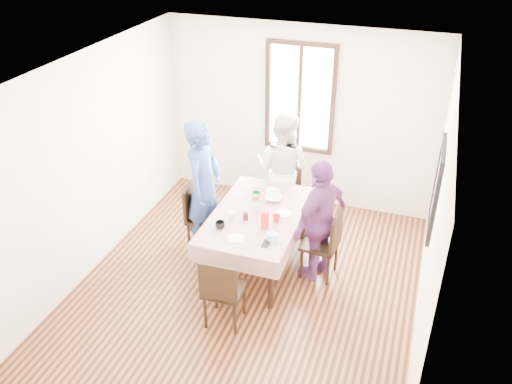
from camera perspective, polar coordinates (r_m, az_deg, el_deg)
ground at (r=6.76m, az=-0.79°, el=-9.69°), size 4.50×4.50×0.00m
back_wall at (r=7.94m, az=4.63°, el=7.89°), size 4.00×0.00×4.00m
right_wall at (r=5.73m, az=18.34°, el=-2.86°), size 0.00×4.50×4.50m
window_frame at (r=7.82m, az=4.68°, el=9.88°), size 1.02×0.06×1.62m
window_pane at (r=7.83m, az=4.70°, el=9.91°), size 0.90×0.02×1.50m
art_poster at (r=5.89m, az=18.59°, el=0.31°), size 0.04×0.76×0.96m
dining_table at (r=6.86m, az=0.14°, el=-5.06°), size 0.96×1.63×0.75m
tablecloth at (r=6.65m, az=0.14°, el=-2.37°), size 1.08×1.75×0.01m
chair_left at (r=7.19m, az=-5.52°, el=-2.69°), size 0.47×0.47×0.91m
chair_right at (r=6.69m, az=6.80°, el=-5.49°), size 0.46×0.46×0.91m
chair_far at (r=7.73m, az=2.80°, el=-0.09°), size 0.46×0.46×0.91m
chair_near at (r=5.99m, az=-3.36°, el=-10.21°), size 0.44×0.44×0.91m
person_left at (r=6.95m, az=-5.54°, el=0.47°), size 0.46×0.68×1.83m
person_far at (r=7.52m, az=2.83°, el=2.39°), size 0.91×0.76×1.68m
person_right at (r=6.50m, az=6.80°, el=-2.96°), size 0.74×1.02×1.60m
mug_black at (r=6.37m, az=-3.83°, el=-3.50°), size 0.14×0.14×0.09m
mug_flag at (r=6.48m, az=2.16°, el=-2.83°), size 0.14×0.14×0.09m
mug_green at (r=6.96m, az=0.02°, el=-0.32°), size 0.12×0.12×0.09m
serving_bowl at (r=6.92m, az=1.85°, el=-0.70°), size 0.25×0.25×0.05m
juice_carton at (r=6.32m, az=0.93°, el=-2.98°), size 0.07×0.07×0.23m
butter_tub at (r=6.17m, az=1.71°, el=-4.79°), size 0.13×0.13×0.07m
jam_jar at (r=6.51m, az=-1.11°, el=-2.62°), size 0.06×0.06×0.09m
drinking_glass at (r=6.51m, az=-2.56°, el=-2.57°), size 0.08×0.08×0.11m
smartphone at (r=6.12m, az=1.07°, el=-5.48°), size 0.08×0.16×0.01m
flower_vase at (r=6.66m, az=0.19°, el=-1.67°), size 0.06×0.06×0.12m
plate_right at (r=6.66m, az=3.00°, el=-2.27°), size 0.20×0.20×0.01m
plate_far at (r=7.14m, az=1.75°, el=0.13°), size 0.20×0.20×0.01m
plate_near at (r=6.21m, az=-2.19°, el=-4.90°), size 0.20×0.20×0.01m
butter_lid at (r=6.15m, az=1.72°, el=-4.49°), size 0.12×0.12×0.01m
flower_bunch at (r=6.60m, az=0.19°, el=-0.84°), size 0.09×0.09×0.10m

